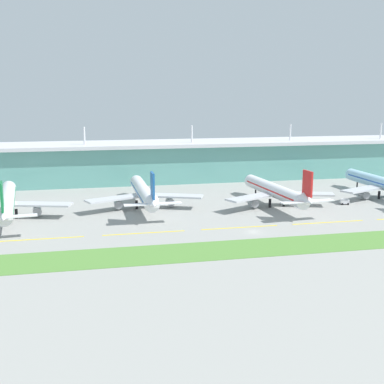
{
  "coord_description": "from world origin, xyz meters",
  "views": [
    {
      "loc": [
        -54.6,
        -154.58,
        46.32
      ],
      "look_at": [
        -13.42,
        38.72,
        7.0
      ],
      "focal_mm": 46.01,
      "sensor_mm": 36.0,
      "label": 1
    }
  ],
  "objects_px": {
    "airliner_near_middle": "(144,193)",
    "baggage_cart": "(345,202)",
    "airliner_farthest": "(384,184)",
    "airliner_nearest": "(7,202)",
    "airliner_far_middle": "(276,191)"
  },
  "relations": [
    {
      "from": "airliner_near_middle",
      "to": "baggage_cart",
      "type": "distance_m",
      "value": 85.66
    },
    {
      "from": "airliner_farthest",
      "to": "airliner_near_middle",
      "type": "bearing_deg",
      "value": 178.48
    },
    {
      "from": "baggage_cart",
      "to": "airliner_nearest",
      "type": "bearing_deg",
      "value": 177.78
    },
    {
      "from": "airliner_nearest",
      "to": "airliner_farthest",
      "type": "height_order",
      "value": "same"
    },
    {
      "from": "airliner_near_middle",
      "to": "airliner_far_middle",
      "type": "xyz_separation_m",
      "value": [
        54.58,
        -8.3,
        -0.0
      ]
    },
    {
      "from": "airliner_farthest",
      "to": "airliner_far_middle",
      "type": "bearing_deg",
      "value": -174.29
    },
    {
      "from": "airliner_farthest",
      "to": "baggage_cart",
      "type": "distance_m",
      "value": 26.2
    },
    {
      "from": "airliner_far_middle",
      "to": "baggage_cart",
      "type": "xyz_separation_m",
      "value": [
        30.12,
        -3.38,
        -5.18
      ]
    },
    {
      "from": "airliner_nearest",
      "to": "airliner_near_middle",
      "type": "bearing_deg",
      "value": 6.87
    },
    {
      "from": "airliner_near_middle",
      "to": "airliner_farthest",
      "type": "distance_m",
      "value": 108.86
    },
    {
      "from": "airliner_nearest",
      "to": "baggage_cart",
      "type": "distance_m",
      "value": 137.68
    },
    {
      "from": "airliner_nearest",
      "to": "airliner_farthest",
      "type": "distance_m",
      "value": 161.64
    },
    {
      "from": "airliner_near_middle",
      "to": "baggage_cart",
      "type": "bearing_deg",
      "value": -7.85
    },
    {
      "from": "airliner_nearest",
      "to": "airliner_far_middle",
      "type": "distance_m",
      "value": 107.37
    },
    {
      "from": "airliner_far_middle",
      "to": "airliner_farthest",
      "type": "bearing_deg",
      "value": 5.71
    }
  ]
}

